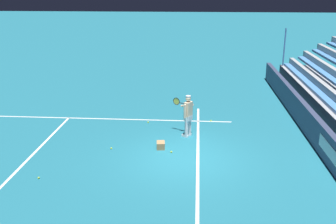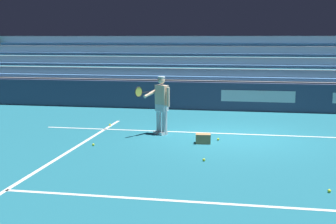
{
  "view_description": "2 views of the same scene",
  "coord_description": "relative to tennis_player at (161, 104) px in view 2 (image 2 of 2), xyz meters",
  "views": [
    {
      "loc": [
        -12.75,
        -0.41,
        5.88
      ],
      "look_at": [
        1.44,
        0.67,
        1.27
      ],
      "focal_mm": 42.0,
      "sensor_mm": 36.0,
      "label": 1
    },
    {
      "loc": [
        -0.4,
        13.25,
        2.84
      ],
      "look_at": [
        1.79,
        1.21,
        0.88
      ],
      "focal_mm": 50.0,
      "sensor_mm": 36.0,
      "label": 2
    }
  ],
  "objects": [
    {
      "name": "ground_plane",
      "position": [
        -2.24,
        0.06,
        -0.89
      ],
      "size": [
        160.0,
        160.0,
        0.0
      ],
      "primitive_type": "plane",
      "color": "#1E6B7F"
    },
    {
      "name": "court_baseline_white",
      "position": [
        -2.24,
        -0.44,
        -0.89
      ],
      "size": [
        12.0,
        0.1,
        0.01
      ],
      "primitive_type": "cube",
      "color": "white",
      "rests_on": "ground"
    },
    {
      "name": "court_sideline_white",
      "position": [
        1.87,
        4.06,
        -0.89
      ],
      "size": [
        0.1,
        12.0,
        0.01
      ],
      "primitive_type": "cube",
      "color": "white",
      "rests_on": "ground"
    },
    {
      "name": "court_service_line_white",
      "position": [
        -2.24,
        5.56,
        -0.89
      ],
      "size": [
        8.22,
        0.1,
        0.01
      ],
      "primitive_type": "cube",
      "color": "white",
      "rests_on": "ground"
    },
    {
      "name": "back_wall_sponsor_board",
      "position": [
        -2.25,
        -4.93,
        -0.34
      ],
      "size": [
        25.59,
        0.25,
        1.1
      ],
      "color": "#384260",
      "rests_on": "ground"
    },
    {
      "name": "bleacher_stand",
      "position": [
        -2.24,
        -7.16,
        -0.13
      ],
      "size": [
        24.32,
        3.2,
        3.4
      ],
      "color": "#9EA3A8",
      "rests_on": "ground"
    },
    {
      "name": "tennis_player",
      "position": [
        0.0,
        0.0,
        0.0
      ],
      "size": [
        0.91,
        0.87,
        1.71
      ],
      "color": "silver",
      "rests_on": "ground"
    },
    {
      "name": "ball_box_cardboard",
      "position": [
        -1.35,
        0.96,
        -0.76
      ],
      "size": [
        0.43,
        0.34,
        0.26
      ],
      "primitive_type": "cube",
      "rotation": [
        0.0,
        0.0,
        0.11
      ],
      "color": "#A87F51",
      "rests_on": "ground"
    },
    {
      "name": "tennis_ball_far_left",
      "position": [
        -1.73,
        0.54,
        -0.86
      ],
      "size": [
        0.07,
        0.07,
        0.07
      ],
      "primitive_type": "sphere",
      "color": "#CCE533",
      "rests_on": "ground"
    },
    {
      "name": "tennis_ball_near_player",
      "position": [
        1.9,
        -1.01,
        -0.86
      ],
      "size": [
        0.07,
        0.07,
        0.07
      ],
      "primitive_type": "sphere",
      "color": "#CCE533",
      "rests_on": "ground"
    },
    {
      "name": "tennis_ball_by_box",
      "position": [
        -1.57,
        2.81,
        -0.86
      ],
      "size": [
        0.07,
        0.07,
        0.07
      ],
      "primitive_type": "sphere",
      "color": "#CCE533",
      "rests_on": "ground"
    },
    {
      "name": "tennis_ball_stray_back",
      "position": [
        1.47,
        1.8,
        -0.86
      ],
      "size": [
        0.07,
        0.07,
        0.07
      ],
      "primitive_type": "sphere",
      "color": "#CCE533",
      "rests_on": "ground"
    },
    {
      "name": "tennis_ball_far_right",
      "position": [
        -4.09,
        4.61,
        -0.86
      ],
      "size": [
        0.07,
        0.07,
        0.07
      ],
      "primitive_type": "sphere",
      "color": "#CCE533",
      "rests_on": "ground"
    }
  ]
}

